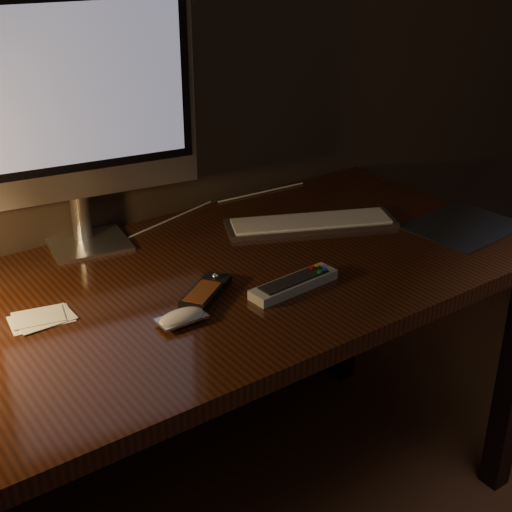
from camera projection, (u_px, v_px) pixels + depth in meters
desk at (191, 316)px, 1.68m from camera, size 1.60×0.75×0.75m
monitor at (74, 103)px, 1.58m from camera, size 0.56×0.19×0.59m
keyboard at (311, 223)px, 1.84m from camera, size 0.45×0.29×0.02m
mousepad at (463, 226)px, 1.84m from camera, size 0.29×0.24×0.00m
mouse at (182, 319)px, 1.40m from camera, size 0.10×0.05×0.02m
media_remote at (206, 292)px, 1.50m from camera, size 0.16×0.13×0.03m
tv_remote at (294, 284)px, 1.53m from camera, size 0.22×0.07×0.03m
papers at (41, 318)px, 1.42m from camera, size 0.13×0.10×0.01m
cable at (221, 206)px, 1.95m from camera, size 0.59×0.05×0.01m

